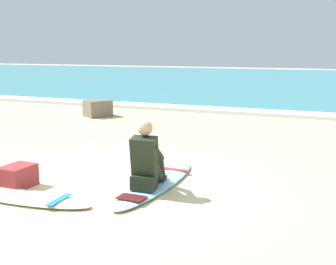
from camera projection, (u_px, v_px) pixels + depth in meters
ground_plane at (110, 186)px, 6.23m from camera, size 80.00×80.00×0.00m
sea at (290, 81)px, 25.68m from camera, size 80.00×28.00×0.10m
breaking_foam at (236, 111)px, 13.25m from camera, size 80.00×0.90×0.11m
surfboard_main at (157, 183)px, 6.22m from camera, size 0.57×2.42×0.08m
surfer_seated at (147, 161)px, 5.89m from camera, size 0.42×0.73×0.95m
surfboard_spare_near at (22, 197)px, 5.66m from camera, size 2.11×0.58×0.08m
shoreline_rock at (98, 108)px, 12.57m from camera, size 0.91×0.93×0.48m
beach_bag at (18, 176)px, 6.14m from camera, size 0.39×0.50×0.32m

